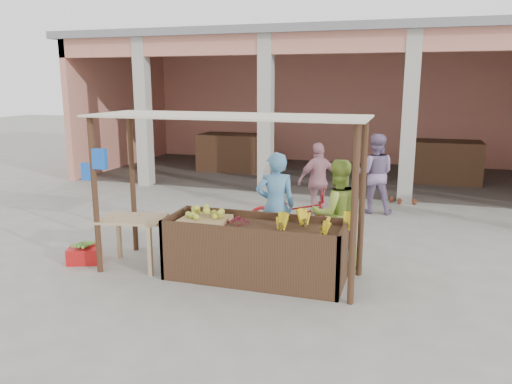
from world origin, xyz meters
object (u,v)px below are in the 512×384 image
(vendor_green, at_px, (337,211))
(red_crate, at_px, (85,255))
(fruit_stall, at_px, (255,253))
(vendor_blue, at_px, (276,203))
(side_table, at_px, (133,226))
(motorcycle, at_px, (296,213))

(vendor_green, bearing_deg, red_crate, -10.80)
(fruit_stall, xyz_separation_m, vendor_blue, (0.05, 0.94, 0.54))
(side_table, height_order, motorcycle, motorcycle)
(red_crate, relative_size, motorcycle, 0.26)
(side_table, distance_m, vendor_blue, 2.28)
(side_table, height_order, red_crate, side_table)
(vendor_blue, relative_size, vendor_green, 1.05)
(fruit_stall, height_order, side_table, fruit_stall)
(red_crate, xyz_separation_m, motorcycle, (2.96, 2.20, 0.37))
(vendor_blue, bearing_deg, fruit_stall, 64.18)
(fruit_stall, bearing_deg, vendor_blue, 86.92)
(fruit_stall, relative_size, motorcycle, 1.37)
(red_crate, bearing_deg, fruit_stall, -17.34)
(fruit_stall, xyz_separation_m, vendor_green, (1.05, 0.85, 0.50))
(fruit_stall, xyz_separation_m, motorcycle, (0.15, 2.00, 0.09))
(vendor_green, bearing_deg, fruit_stall, 12.97)
(vendor_blue, distance_m, vendor_green, 1.01)
(vendor_green, xyz_separation_m, motorcycle, (-0.90, 1.15, -0.40))
(fruit_stall, xyz_separation_m, side_table, (-1.96, -0.09, 0.25))
(fruit_stall, height_order, motorcycle, motorcycle)
(red_crate, distance_m, motorcycle, 3.70)
(motorcycle, bearing_deg, red_crate, 120.18)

